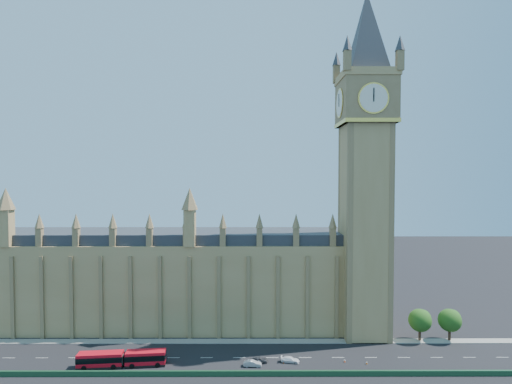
{
  "coord_description": "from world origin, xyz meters",
  "views": [
    {
      "loc": [
        7.78,
        -95.32,
        43.74
      ],
      "look_at": [
        8.05,
        10.0,
        39.93
      ],
      "focal_mm": 28.0,
      "sensor_mm": 36.0,
      "label": 1
    }
  ],
  "objects_px": {
    "car_grey": "(259,360)",
    "car_silver": "(253,363)",
    "red_bus": "(122,359)",
    "car_white": "(290,360)"
  },
  "relations": [
    {
      "from": "car_white",
      "to": "red_bus",
      "type": "bearing_deg",
      "value": 100.59
    },
    {
      "from": "red_bus",
      "to": "car_grey",
      "type": "distance_m",
      "value": 31.84
    },
    {
      "from": "car_grey",
      "to": "car_silver",
      "type": "bearing_deg",
      "value": 138.58
    },
    {
      "from": "red_bus",
      "to": "car_white",
      "type": "relative_size",
      "value": 4.55
    },
    {
      "from": "car_grey",
      "to": "car_white",
      "type": "relative_size",
      "value": 0.91
    },
    {
      "from": "car_grey",
      "to": "car_silver",
      "type": "distance_m",
      "value": 2.36
    },
    {
      "from": "car_silver",
      "to": "car_white",
      "type": "relative_size",
      "value": 0.94
    },
    {
      "from": "red_bus",
      "to": "car_white",
      "type": "height_order",
      "value": "red_bus"
    },
    {
      "from": "car_silver",
      "to": "red_bus",
      "type": "bearing_deg",
      "value": 93.73
    },
    {
      "from": "car_grey",
      "to": "car_silver",
      "type": "xyz_separation_m",
      "value": [
        -1.49,
        -1.83,
        -0.0
      ]
    }
  ]
}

